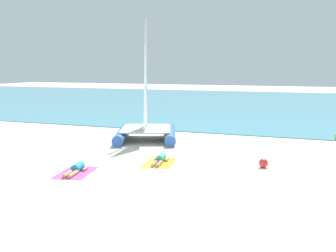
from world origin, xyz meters
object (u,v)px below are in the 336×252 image
(sunbather_left, at_px, (76,169))
(beach_ball, at_px, (263,163))
(sailboat_blue, at_px, (146,122))
(towel_right, at_px, (160,163))
(sunbather_right, at_px, (160,159))
(towel_left, at_px, (76,173))

(sunbather_left, xyz_separation_m, beach_ball, (6.17, 3.10, 0.04))
(sailboat_blue, relative_size, beach_ball, 17.65)
(sailboat_blue, xyz_separation_m, towel_right, (2.66, -4.67, -0.92))
(sunbather_right, bearing_deg, towel_right, -90.00)
(sunbather_right, xyz_separation_m, beach_ball, (3.94, 0.61, 0.04))
(sunbather_left, bearing_deg, beach_ball, 14.88)
(towel_right, distance_m, sunbather_right, 0.14)
(sailboat_blue, height_order, sunbather_right, sailboat_blue)
(sunbather_left, height_order, sunbather_right, same)
(sailboat_blue, bearing_deg, towel_right, -81.36)
(sunbather_left, height_order, beach_ball, beach_ball)
(sunbather_left, relative_size, towel_right, 0.82)
(sailboat_blue, relative_size, towel_right, 3.26)
(sailboat_blue, height_order, towel_left, sailboat_blue)
(towel_right, bearing_deg, sailboat_blue, 119.70)
(sunbather_right, distance_m, beach_ball, 3.99)
(towel_right, bearing_deg, sunbather_left, -132.74)
(towel_left, xyz_separation_m, towel_right, (2.23, 2.49, 0.00))
(towel_left, xyz_separation_m, sunbather_left, (-0.01, 0.07, 0.13))
(towel_left, xyz_separation_m, sunbather_right, (2.22, 2.56, 0.13))
(sunbather_left, bearing_deg, towel_left, -90.00)
(towel_right, bearing_deg, beach_ball, 9.76)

